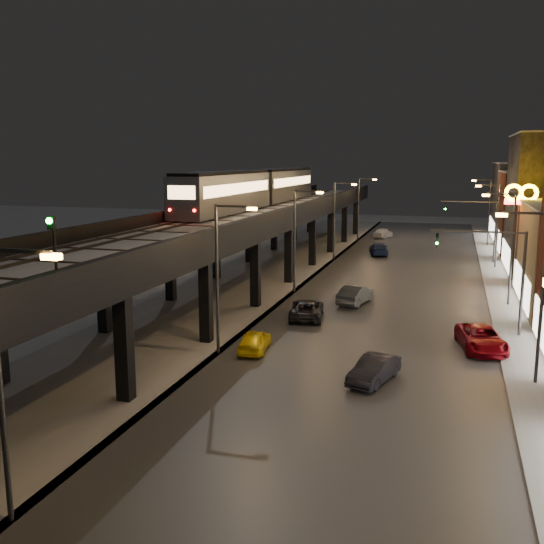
# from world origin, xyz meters

# --- Properties ---
(ground) EXTENTS (220.00, 220.00, 0.00)m
(ground) POSITION_xyz_m (0.00, 0.00, 0.00)
(ground) COLOR silver
(road_surface) EXTENTS (17.00, 120.00, 0.06)m
(road_surface) POSITION_xyz_m (7.50, 35.00, 0.03)
(road_surface) COLOR #46474D
(road_surface) RESTS_ON ground
(sidewalk_right) EXTENTS (4.00, 120.00, 0.14)m
(sidewalk_right) POSITION_xyz_m (17.50, 35.00, 0.07)
(sidewalk_right) COLOR #9FA1A8
(sidewalk_right) RESTS_ON ground
(under_viaduct_pavement) EXTENTS (11.00, 120.00, 0.06)m
(under_viaduct_pavement) POSITION_xyz_m (-6.00, 35.00, 0.03)
(under_viaduct_pavement) COLOR #9FA1A8
(under_viaduct_pavement) RESTS_ON ground
(elevated_viaduct) EXTENTS (9.00, 100.00, 6.30)m
(elevated_viaduct) POSITION_xyz_m (-6.00, 31.84, 5.62)
(elevated_viaduct) COLOR black
(elevated_viaduct) RESTS_ON ground
(viaduct_trackbed) EXTENTS (8.40, 100.00, 0.32)m
(viaduct_trackbed) POSITION_xyz_m (-6.01, 31.97, 6.39)
(viaduct_trackbed) COLOR #B2B7C1
(viaduct_trackbed) RESTS_ON elevated_viaduct
(viaduct_parapet_streetside) EXTENTS (0.30, 100.00, 1.10)m
(viaduct_parapet_streetside) POSITION_xyz_m (-1.65, 32.00, 6.85)
(viaduct_parapet_streetside) COLOR black
(viaduct_parapet_streetside) RESTS_ON elevated_viaduct
(viaduct_parapet_far) EXTENTS (0.30, 100.00, 1.10)m
(viaduct_parapet_far) POSITION_xyz_m (-10.35, 32.00, 6.85)
(viaduct_parapet_far) COLOR black
(viaduct_parapet_far) RESTS_ON elevated_viaduct
(building_f) EXTENTS (12.20, 16.20, 11.16)m
(building_f) POSITION_xyz_m (23.99, 76.00, 5.58)
(building_f) COLOR #2D2D30
(building_f) RESTS_ON ground
(streetlight_left_0) EXTENTS (2.57, 0.28, 9.00)m
(streetlight_left_0) POSITION_xyz_m (-0.43, -5.00, 5.24)
(streetlight_left_0) COLOR #38383A
(streetlight_left_0) RESTS_ON ground
(streetlight_left_1) EXTENTS (2.57, 0.28, 9.00)m
(streetlight_left_1) POSITION_xyz_m (-0.43, 13.00, 5.24)
(streetlight_left_1) COLOR #38383A
(streetlight_left_1) RESTS_ON ground
(streetlight_right_1) EXTENTS (2.56, 0.28, 9.00)m
(streetlight_right_1) POSITION_xyz_m (16.73, 13.00, 5.24)
(streetlight_right_1) COLOR #38383A
(streetlight_right_1) RESTS_ON ground
(streetlight_left_2) EXTENTS (2.57, 0.28, 9.00)m
(streetlight_left_2) POSITION_xyz_m (-0.43, 31.00, 5.24)
(streetlight_left_2) COLOR #38383A
(streetlight_left_2) RESTS_ON ground
(streetlight_right_2) EXTENTS (2.56, 0.28, 9.00)m
(streetlight_right_2) POSITION_xyz_m (16.73, 31.00, 5.24)
(streetlight_right_2) COLOR #38383A
(streetlight_right_2) RESTS_ON ground
(streetlight_left_3) EXTENTS (2.57, 0.28, 9.00)m
(streetlight_left_3) POSITION_xyz_m (-0.43, 49.00, 5.24)
(streetlight_left_3) COLOR #38383A
(streetlight_left_3) RESTS_ON ground
(streetlight_right_3) EXTENTS (2.56, 0.28, 9.00)m
(streetlight_right_3) POSITION_xyz_m (16.73, 49.00, 5.24)
(streetlight_right_3) COLOR #38383A
(streetlight_right_3) RESTS_ON ground
(streetlight_left_4) EXTENTS (2.57, 0.28, 9.00)m
(streetlight_left_4) POSITION_xyz_m (-0.43, 67.00, 5.24)
(streetlight_left_4) COLOR #38383A
(streetlight_left_4) RESTS_ON ground
(streetlight_right_4) EXTENTS (2.56, 0.28, 9.00)m
(streetlight_right_4) POSITION_xyz_m (16.73, 67.00, 5.24)
(streetlight_right_4) COLOR #38383A
(streetlight_right_4) RESTS_ON ground
(traffic_light_rig_a) EXTENTS (6.10, 0.34, 7.00)m
(traffic_light_rig_a) POSITION_xyz_m (15.84, 22.00, 4.50)
(traffic_light_rig_a) COLOR #38383A
(traffic_light_rig_a) RESTS_ON ground
(traffic_light_rig_b) EXTENTS (6.10, 0.34, 7.00)m
(traffic_light_rig_b) POSITION_xyz_m (15.84, 52.00, 4.50)
(traffic_light_rig_b) COLOR #38383A
(traffic_light_rig_b) RESTS_ON ground
(subway_train) EXTENTS (3.21, 39.07, 3.85)m
(subway_train) POSITION_xyz_m (-8.50, 44.43, 8.53)
(subway_train) COLOR gray
(subway_train) RESTS_ON viaduct_trackbed
(rail_signal) EXTENTS (0.32, 0.42, 2.80)m
(rail_signal) POSITION_xyz_m (-2.10, -0.08, 8.60)
(rail_signal) COLOR black
(rail_signal) RESTS_ON viaduct_trackbed
(car_taxi) EXTENTS (1.96, 3.98, 1.31)m
(car_taxi) POSITION_xyz_m (1.29, 13.97, 0.65)
(car_taxi) COLOR yellow
(car_taxi) RESTS_ON ground
(car_near_white) EXTENTS (2.53, 4.86, 1.53)m
(car_near_white) POSITION_xyz_m (5.21, 28.06, 0.76)
(car_near_white) COLOR #464B53
(car_near_white) RESTS_ON ground
(car_mid_silver) EXTENTS (3.11, 5.33, 1.40)m
(car_mid_silver) POSITION_xyz_m (2.51, 22.45, 0.70)
(car_mid_silver) COLOR #242427
(car_mid_silver) RESTS_ON ground
(car_mid_dark) EXTENTS (3.00, 5.37, 1.47)m
(car_mid_dark) POSITION_xyz_m (3.84, 54.39, 0.73)
(car_mid_dark) COLOR #132048
(car_mid_dark) RESTS_ON ground
(car_far_white) EXTENTS (2.87, 4.77, 1.52)m
(car_far_white) POSITION_xyz_m (2.46, 71.06, 0.76)
(car_far_white) COLOR white
(car_far_white) RESTS_ON ground
(car_onc_silver) EXTENTS (2.53, 4.31, 1.34)m
(car_onc_silver) POSITION_xyz_m (8.92, 10.84, 0.67)
(car_onc_silver) COLOR black
(car_onc_silver) RESTS_ON ground
(car_onc_dark) EXTENTS (3.37, 5.61, 1.46)m
(car_onc_dark) POSITION_xyz_m (14.49, 18.19, 0.73)
(car_onc_dark) COLOR maroon
(car_onc_dark) RESTS_ON ground
(sign_mcdonalds) EXTENTS (2.81, 0.52, 9.45)m
(sign_mcdonalds) POSITION_xyz_m (18.00, 37.49, 7.61)
(sign_mcdonalds) COLOR #38383A
(sign_mcdonalds) RESTS_ON ground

